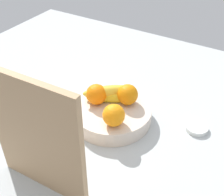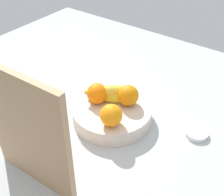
# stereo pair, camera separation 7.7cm
# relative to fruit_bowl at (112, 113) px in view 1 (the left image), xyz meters

# --- Properties ---
(ground_plane) EXTENTS (1.80, 1.40, 0.03)m
(ground_plane) POSITION_rel_fruit_bowl_xyz_m (-0.01, -0.02, -0.04)
(ground_plane) COLOR #B1B7B8
(fruit_bowl) EXTENTS (0.28, 0.28, 0.06)m
(fruit_bowl) POSITION_rel_fruit_bowl_xyz_m (0.00, 0.00, 0.00)
(fruit_bowl) COLOR beige
(fruit_bowl) RESTS_ON ground_plane
(orange_front_left) EXTENTS (0.07, 0.07, 0.07)m
(orange_front_left) POSITION_rel_fruit_bowl_xyz_m (-0.05, 0.07, 0.06)
(orange_front_left) COLOR orange
(orange_front_left) RESTS_ON fruit_bowl
(orange_front_right) EXTENTS (0.07, 0.07, 0.07)m
(orange_front_right) POSITION_rel_fruit_bowl_xyz_m (-0.03, -0.05, 0.06)
(orange_front_right) COLOR orange
(orange_front_right) RESTS_ON fruit_bowl
(orange_center) EXTENTS (0.07, 0.07, 0.07)m
(orange_center) POSITION_rel_fruit_bowl_xyz_m (0.06, 0.01, 0.06)
(orange_center) COLOR orange
(orange_center) RESTS_ON fruit_bowl
(banana_bunch) EXTENTS (0.17, 0.14, 0.06)m
(banana_bunch) POSITION_rel_fruit_bowl_xyz_m (0.03, -0.02, 0.06)
(banana_bunch) COLOR gold
(banana_bunch) RESTS_ON fruit_bowl
(cutting_board) EXTENTS (0.28, 0.03, 0.36)m
(cutting_board) POSITION_rel_fruit_bowl_xyz_m (0.02, 0.34, 0.15)
(cutting_board) COLOR tan
(cutting_board) RESTS_ON ground_plane
(jar_lid) EXTENTS (0.08, 0.08, 0.02)m
(jar_lid) POSITION_rel_fruit_bowl_xyz_m (-0.28, -0.10, -0.02)
(jar_lid) COLOR white
(jar_lid) RESTS_ON ground_plane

